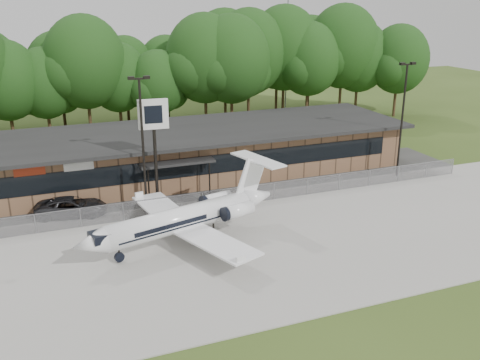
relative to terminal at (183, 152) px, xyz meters
name	(u,v)px	position (x,y,z in m)	size (l,w,h in m)	color
ground	(307,309)	(0.00, -23.94, -2.18)	(160.00, 160.00, 0.00)	#374C1B
apron	(249,245)	(0.00, -15.94, -2.14)	(64.00, 18.00, 0.08)	#9E9B93
parking_lot	(198,190)	(0.00, -4.44, -2.15)	(50.00, 9.00, 0.06)	#383835
terminal	(183,152)	(0.00, 0.00, 0.00)	(41.00, 11.65, 4.30)	brown
fence	(215,199)	(0.00, -8.94, -1.40)	(46.00, 0.04, 1.52)	gray
treeline	(140,69)	(0.00, 18.06, 5.32)	(72.00, 12.00, 15.00)	#1B3D13
radio_mast	(288,19)	(22.00, 24.06, 10.32)	(0.20, 0.20, 25.00)	gray
light_pole_mid	(142,135)	(-5.00, -7.44, 3.80)	(1.55, 0.30, 10.23)	black
light_pole_right	(403,111)	(18.00, -7.44, 3.80)	(1.55, 0.30, 10.23)	black
business_jet	(187,219)	(-3.64, -14.03, -0.41)	(14.60, 13.12, 4.95)	white
suv	(71,207)	(-10.42, -6.39, -1.46)	(2.38, 5.17, 1.44)	#323235
pole_sign	(154,126)	(-4.06, -7.14, 4.32)	(2.24, 0.41, 8.49)	black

